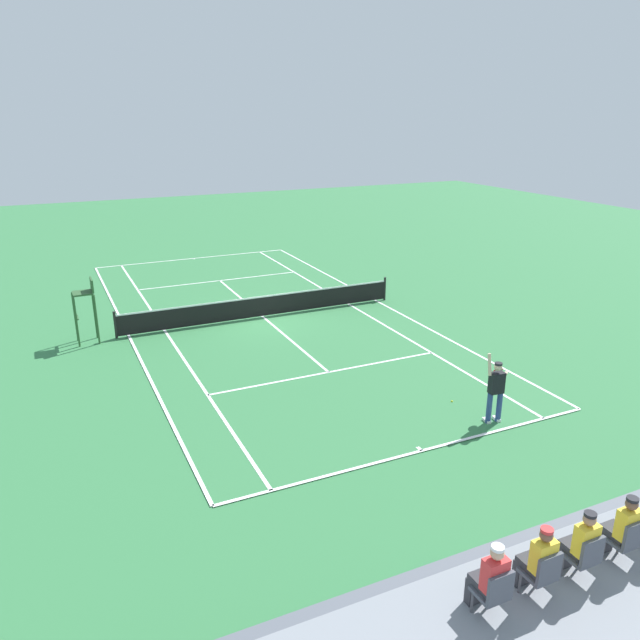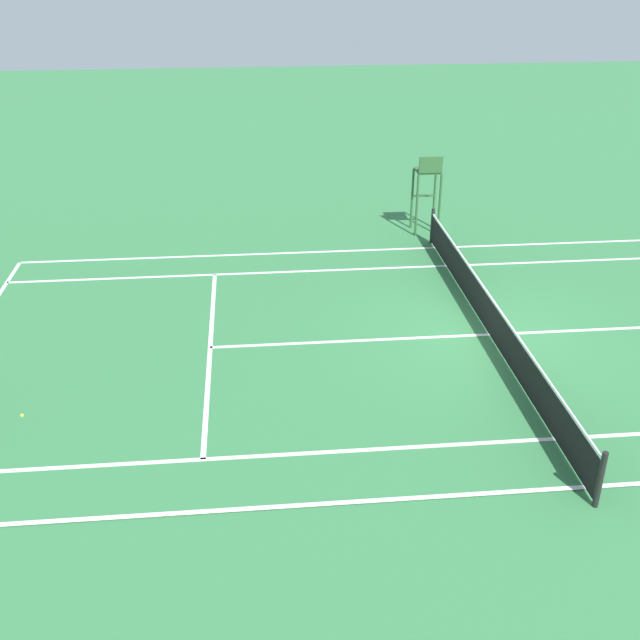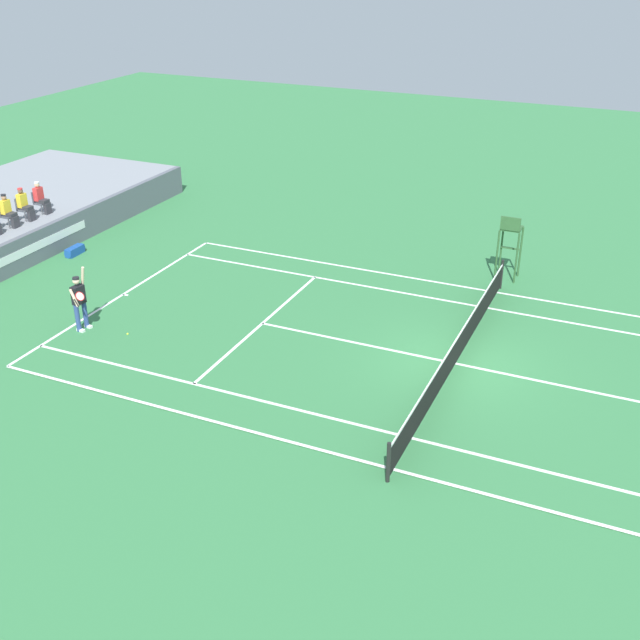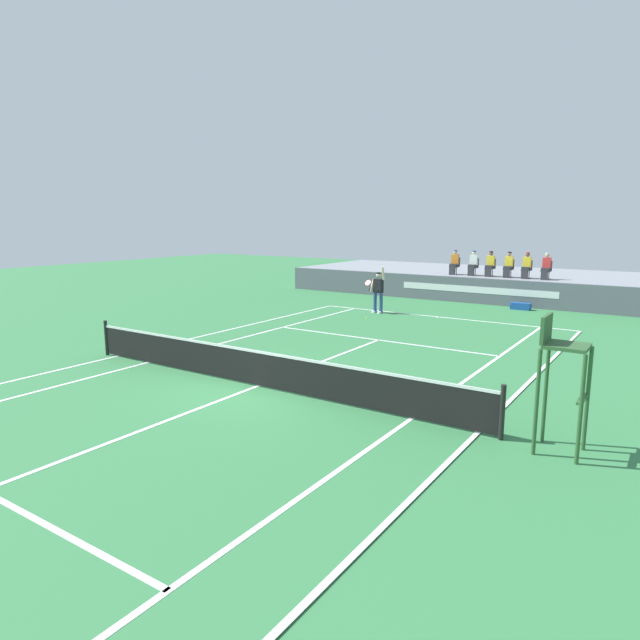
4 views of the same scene
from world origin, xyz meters
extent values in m
plane|color=#337542|center=(0.00, 0.00, 0.00)|extent=(80.00, 80.00, 0.00)
cube|color=#337542|center=(0.00, 0.00, 0.01)|extent=(10.98, 23.78, 0.02)
cube|color=white|center=(-5.49, 0.00, 0.02)|extent=(0.10, 23.78, 0.01)
cube|color=white|center=(5.49, 0.00, 0.02)|extent=(0.10, 23.78, 0.01)
cube|color=white|center=(-4.11, 0.00, 0.02)|extent=(0.10, 23.78, 0.01)
cube|color=white|center=(4.11, 0.00, 0.02)|extent=(0.10, 23.78, 0.01)
cube|color=white|center=(0.00, 6.40, 0.02)|extent=(8.22, 0.10, 0.01)
cube|color=white|center=(0.00, 0.00, 0.02)|extent=(0.10, 12.80, 0.01)
cylinder|color=black|center=(-5.94, 0.00, 0.54)|extent=(0.10, 0.10, 1.07)
cylinder|color=black|center=(5.94, 0.00, 0.54)|extent=(0.10, 0.10, 1.07)
cube|color=black|center=(0.00, 0.00, 0.48)|extent=(11.78, 0.02, 0.84)
cube|color=white|center=(0.00, 0.00, 0.90)|extent=(11.78, 0.03, 0.06)
sphere|color=#D1E533|center=(-2.40, 9.92, 0.03)|extent=(0.07, 0.07, 0.07)
cylinder|color=#2D562D|center=(7.30, 0.35, 0.95)|extent=(0.07, 0.07, 1.90)
cylinder|color=#2D562D|center=(7.30, -0.35, 0.95)|extent=(0.07, 0.07, 1.90)
cylinder|color=#2D562D|center=(6.60, 0.35, 0.95)|extent=(0.07, 0.07, 1.90)
cylinder|color=#2D562D|center=(6.60, -0.35, 0.95)|extent=(0.07, 0.07, 1.90)
cube|color=#2D562D|center=(6.95, 0.00, 1.93)|extent=(0.70, 0.70, 0.06)
cube|color=#2D562D|center=(6.60, 0.00, 2.20)|extent=(0.06, 0.70, 0.48)
cube|color=#2D562D|center=(7.27, 0.00, 1.04)|extent=(0.10, 0.70, 0.04)
camera|label=1|loc=(8.18, 23.28, 8.28)|focal=34.49mm
camera|label=2|loc=(-15.25, 5.40, 8.36)|focal=43.17mm
camera|label=3|loc=(-19.70, -4.44, 11.37)|focal=43.68mm
camera|label=4|loc=(8.53, -10.00, 4.05)|focal=30.91mm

